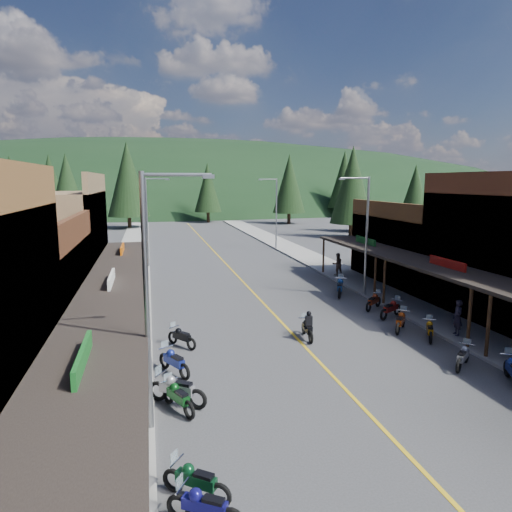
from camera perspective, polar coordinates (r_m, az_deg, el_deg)
ground at (r=22.12m, az=6.01°, el=-11.11°), size 220.00×220.00×0.00m
centerline at (r=40.87m, az=-3.26°, el=-1.52°), size 0.15×90.00×0.01m
sidewalk_west at (r=40.30m, az=-15.53°, el=-1.91°), size 3.40×94.00×0.15m
sidewalk_east at (r=43.20m, az=8.18°, el=-0.92°), size 3.40×94.00×0.15m
shop_west_3 at (r=31.86m, az=-25.54°, el=0.87°), size 10.90×10.20×8.20m
shop_east_3 at (r=37.50m, az=20.39°, el=0.83°), size 10.90×10.20×6.20m
streetlight_0 at (r=13.92m, az=-12.96°, el=-4.42°), size 2.16×0.18×8.00m
streetlight_1 at (r=41.66m, az=-13.29°, el=4.63°), size 2.16×0.18×8.00m
streetlight_2 at (r=31.02m, az=13.45°, el=3.08°), size 2.16×0.18×8.00m
streetlight_3 at (r=51.55m, az=2.40°, el=5.74°), size 2.16×0.18×8.00m
ridge_hill at (r=154.88m, az=-10.76°, el=6.35°), size 310.00×140.00×60.00m
pine_1 at (r=91.14m, az=-24.33°, el=8.25°), size 5.88×5.88×12.50m
pine_2 at (r=77.59m, az=-15.75°, el=9.23°), size 6.72×6.72×14.00m
pine_3 at (r=86.24m, az=-6.06°, el=8.50°), size 5.04×5.04×11.00m
pine_4 at (r=83.36m, az=4.18°, el=9.02°), size 5.88×5.88×12.50m
pine_5 at (r=100.28m, az=10.97°, el=9.36°), size 6.72×6.72×14.00m
pine_6 at (r=98.91m, az=19.29°, el=8.14°), size 5.04×5.04×11.00m
pine_7 at (r=98.76m, az=-28.28°, el=7.99°), size 5.88×5.88×12.50m
pine_8 at (r=61.43m, az=-27.66°, el=6.69°), size 4.48×4.48×10.00m
pine_9 at (r=71.58m, az=12.46°, el=8.08°), size 4.93×4.93×10.80m
pine_10 at (r=70.41m, az=-22.54°, el=7.91°), size 5.38×5.38×11.60m
pine_11 at (r=63.53m, az=11.95°, el=8.69°), size 5.82×5.82×12.40m
bike_west_3 at (r=11.73m, az=-6.45°, el=-28.49°), size 1.91×1.51×1.06m
bike_west_4 at (r=12.47m, az=-7.51°, el=-25.92°), size 1.87×1.63×1.07m
bike_west_5 at (r=16.30m, az=-9.73°, el=-16.84°), size 1.46×2.05×1.12m
bike_west_6 at (r=16.66m, az=-9.85°, el=-15.93°), size 2.26×1.91×1.28m
bike_west_7 at (r=19.08m, az=-10.22°, el=-12.71°), size 1.63×2.17×1.20m
bike_west_8 at (r=21.98m, az=-9.28°, el=-9.85°), size 1.60×1.86×1.06m
bike_east_6 at (r=21.25m, az=24.46°, el=-11.26°), size 1.85×1.69×1.08m
bike_east_7 at (r=24.22m, az=20.90°, el=-8.54°), size 1.45×1.92×1.06m
bike_east_8 at (r=25.02m, az=17.64°, el=-7.67°), size 1.84×1.97×1.16m
bike_east_9 at (r=27.21m, az=16.51°, el=-6.24°), size 2.10×1.58×1.16m
bike_east_10 at (r=28.67m, az=14.49°, el=-5.41°), size 1.92×1.72×1.11m
bike_east_11 at (r=31.43m, az=10.48°, el=-3.75°), size 1.75×2.45×1.34m
bike_east_12 at (r=32.74m, az=10.40°, el=-3.44°), size 1.41×1.99×1.09m
rider_on_bike at (r=22.87m, az=6.45°, el=-8.85°), size 0.83×2.00×1.48m
pedestrian_east_a at (r=24.83m, az=23.89°, el=-7.04°), size 0.56×0.73×1.81m
pedestrian_east_b at (r=37.54m, az=10.13°, el=-1.00°), size 0.90×0.54×1.82m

